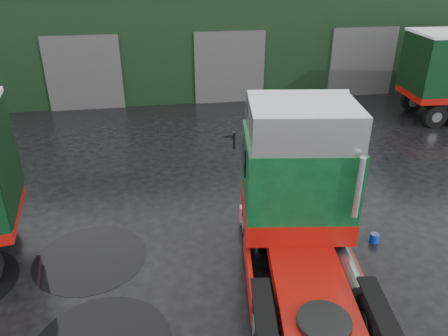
{
  "coord_description": "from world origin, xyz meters",
  "views": [
    {
      "loc": [
        -2.41,
        -10.31,
        7.96
      ],
      "look_at": [
        -0.33,
        2.03,
        1.7
      ],
      "focal_mm": 35.0,
      "sensor_mm": 36.0,
      "label": 1
    }
  ],
  "objects_px": {
    "warehouse": "(214,29)",
    "hero_tractor": "(312,224)",
    "wash_bucket": "(374,238)",
    "tree_back_b": "(286,2)"
  },
  "relations": [
    {
      "from": "warehouse",
      "to": "tree_back_b",
      "type": "xyz_separation_m",
      "value": [
        8.0,
        10.0,
        0.59
      ]
    },
    {
      "from": "wash_bucket",
      "to": "warehouse",
      "type": "bearing_deg",
      "value": 95.38
    },
    {
      "from": "hero_tractor",
      "to": "tree_back_b",
      "type": "bearing_deg",
      "value": 82.86
    },
    {
      "from": "warehouse",
      "to": "tree_back_b",
      "type": "bearing_deg",
      "value": 51.34
    },
    {
      "from": "warehouse",
      "to": "hero_tractor",
      "type": "relative_size",
      "value": 4.33
    },
    {
      "from": "warehouse",
      "to": "hero_tractor",
      "type": "bearing_deg",
      "value": -92.63
    },
    {
      "from": "warehouse",
      "to": "wash_bucket",
      "type": "height_order",
      "value": "warehouse"
    },
    {
      "from": "wash_bucket",
      "to": "tree_back_b",
      "type": "bearing_deg",
      "value": 78.65
    },
    {
      "from": "warehouse",
      "to": "tree_back_b",
      "type": "distance_m",
      "value": 12.82
    },
    {
      "from": "hero_tractor",
      "to": "wash_bucket",
      "type": "distance_m",
      "value": 4.2
    }
  ]
}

